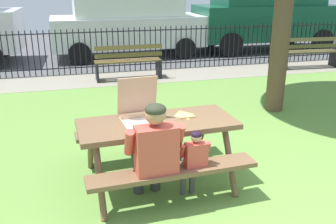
{
  "coord_description": "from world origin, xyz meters",
  "views": [
    {
      "loc": [
        -1.87,
        -3.0,
        2.31
      ],
      "look_at": [
        -0.78,
        1.25,
        0.75
      ],
      "focal_mm": 40.06,
      "sensor_mm": 36.0,
      "label": 1
    }
  ],
  "objects": [
    {
      "name": "ground",
      "position": [
        0.0,
        1.35,
        -0.01
      ],
      "size": [
        28.0,
        10.71,
        0.02
      ],
      "primitive_type": "cube",
      "color": "olive"
    },
    {
      "name": "cobblestone_walkway",
      "position": [
        0.0,
        6.01,
        -0.0
      ],
      "size": [
        28.0,
        1.4,
        0.01
      ],
      "primitive_type": "cube",
      "color": "gray"
    },
    {
      "name": "street_asphalt",
      "position": [
        0.0,
        10.58,
        -0.01
      ],
      "size": [
        28.0,
        7.75,
        0.01
      ],
      "primitive_type": "cube",
      "color": "#515154"
    },
    {
      "name": "picnic_table_foreground",
      "position": [
        -0.99,
        0.91,
        0.6
      ],
      "size": [
        1.88,
        1.58,
        0.79
      ],
      "color": "brown",
      "rests_on": "ground"
    },
    {
      "name": "pizza_box_open",
      "position": [
        -1.18,
        0.92,
        0.89
      ],
      "size": [
        0.5,
        0.56,
        0.51
      ],
      "color": "tan",
      "rests_on": "picnic_table_foreground"
    },
    {
      "name": "pizza_slice_on_table",
      "position": [
        -0.63,
        1.03,
        0.78
      ],
      "size": [
        0.2,
        0.26,
        0.02
      ],
      "color": "#EDC867",
      "rests_on": "picnic_table_foreground"
    },
    {
      "name": "adult_at_table",
      "position": [
        -1.15,
        0.4,
        0.66
      ],
      "size": [
        0.62,
        0.61,
        1.19
      ],
      "color": "#343434",
      "rests_on": "ground"
    },
    {
      "name": "child_at_table",
      "position": [
        -0.72,
        0.4,
        0.51
      ],
      "size": [
        0.34,
        0.33,
        0.85
      ],
      "color": "#454545",
      "rests_on": "ground"
    },
    {
      "name": "iron_fence_streetside",
      "position": [
        -0.0,
        6.71,
        0.58
      ],
      "size": [
        23.13,
        0.03,
        1.14
      ],
      "color": "black",
      "rests_on": "ground"
    },
    {
      "name": "park_bench_center",
      "position": [
        -0.58,
        5.87,
        0.42
      ],
      "size": [
        1.61,
        0.48,
        0.85
      ],
      "color": "brown",
      "rests_on": "ground"
    },
    {
      "name": "park_bench_right",
      "position": [
        4.41,
        5.87,
        0.42
      ],
      "size": [
        1.63,
        0.57,
        0.85
      ],
      "color": "brown",
      "rests_on": "ground"
    },
    {
      "name": "parked_car_center",
      "position": [
        -0.13,
        8.72,
        1.1
      ],
      "size": [
        4.65,
        2.05,
        2.08
      ],
      "color": "silver",
      "rests_on": "ground"
    },
    {
      "name": "parked_car_right",
      "position": [
        4.55,
        8.72,
        1.31
      ],
      "size": [
        4.74,
        2.16,
        2.46
      ],
      "color": "#114D33",
      "rests_on": "ground"
    }
  ]
}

